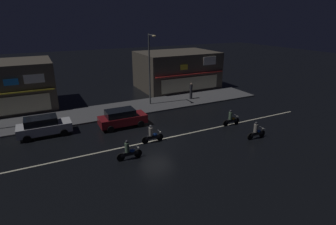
{
  "coord_description": "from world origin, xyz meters",
  "views": [
    {
      "loc": [
        -8.15,
        -18.31,
        9.54
      ],
      "look_at": [
        2.25,
        2.28,
        1.36
      ],
      "focal_mm": 28.57,
      "sensor_mm": 36.0,
      "label": 1
    }
  ],
  "objects_px": {
    "parked_car_trailing": "(122,118)",
    "motorcycle_following": "(129,151)",
    "pedestrian_on_sidewalk": "(191,91)",
    "motorcycle_lead": "(256,131)",
    "traffic_cone": "(102,122)",
    "motorcycle_opposite_lane": "(231,119)",
    "parked_car_near_kerb": "(44,126)",
    "motorcycle_trailing_far": "(152,135)",
    "streetlamp_mid": "(150,65)"
  },
  "relations": [
    {
      "from": "parked_car_trailing",
      "to": "motorcycle_lead",
      "type": "height_order",
      "value": "parked_car_trailing"
    },
    {
      "from": "streetlamp_mid",
      "to": "motorcycle_lead",
      "type": "distance_m",
      "value": 13.53
    },
    {
      "from": "parked_car_trailing",
      "to": "traffic_cone",
      "type": "bearing_deg",
      "value": 140.72
    },
    {
      "from": "pedestrian_on_sidewalk",
      "to": "motorcycle_lead",
      "type": "distance_m",
      "value": 12.1
    },
    {
      "from": "motorcycle_trailing_far",
      "to": "motorcycle_following",
      "type": "bearing_deg",
      "value": 42.03
    },
    {
      "from": "motorcycle_trailing_far",
      "to": "streetlamp_mid",
      "type": "bearing_deg",
      "value": -105.83
    },
    {
      "from": "motorcycle_opposite_lane",
      "to": "parked_car_near_kerb",
      "type": "bearing_deg",
      "value": -12.02
    },
    {
      "from": "streetlamp_mid",
      "to": "motorcycle_opposite_lane",
      "type": "relative_size",
      "value": 4.13
    },
    {
      "from": "pedestrian_on_sidewalk",
      "to": "motorcycle_following",
      "type": "height_order",
      "value": "pedestrian_on_sidewalk"
    },
    {
      "from": "parked_car_trailing",
      "to": "motorcycle_opposite_lane",
      "type": "height_order",
      "value": "parked_car_trailing"
    },
    {
      "from": "motorcycle_lead",
      "to": "motorcycle_following",
      "type": "bearing_deg",
      "value": -6.13
    },
    {
      "from": "traffic_cone",
      "to": "motorcycle_opposite_lane",
      "type": "bearing_deg",
      "value": -27.19
    },
    {
      "from": "motorcycle_opposite_lane",
      "to": "pedestrian_on_sidewalk",
      "type": "bearing_deg",
      "value": -89.65
    },
    {
      "from": "motorcycle_following",
      "to": "traffic_cone",
      "type": "distance_m",
      "value": 7.43
    },
    {
      "from": "parked_car_near_kerb",
      "to": "motorcycle_opposite_lane",
      "type": "xyz_separation_m",
      "value": [
        15.78,
        -5.33,
        -0.24
      ]
    },
    {
      "from": "parked_car_trailing",
      "to": "motorcycle_opposite_lane",
      "type": "distance_m",
      "value": 10.14
    },
    {
      "from": "motorcycle_trailing_far",
      "to": "motorcycle_opposite_lane",
      "type": "bearing_deg",
      "value": -172.68
    },
    {
      "from": "parked_car_near_kerb",
      "to": "motorcycle_following",
      "type": "distance_m",
      "value": 8.81
    },
    {
      "from": "motorcycle_following",
      "to": "traffic_cone",
      "type": "height_order",
      "value": "motorcycle_following"
    },
    {
      "from": "streetlamp_mid",
      "to": "pedestrian_on_sidewalk",
      "type": "distance_m",
      "value": 6.43
    },
    {
      "from": "pedestrian_on_sidewalk",
      "to": "motorcycle_lead",
      "type": "relative_size",
      "value": 1.05
    },
    {
      "from": "parked_car_near_kerb",
      "to": "motorcycle_lead",
      "type": "xyz_separation_m",
      "value": [
        15.72,
        -8.63,
        -0.24
      ]
    },
    {
      "from": "pedestrian_on_sidewalk",
      "to": "parked_car_trailing",
      "type": "distance_m",
      "value": 11.14
    },
    {
      "from": "streetlamp_mid",
      "to": "pedestrian_on_sidewalk",
      "type": "relative_size",
      "value": 3.95
    },
    {
      "from": "motorcycle_following",
      "to": "motorcycle_trailing_far",
      "type": "distance_m",
      "value": 3.15
    },
    {
      "from": "pedestrian_on_sidewalk",
      "to": "motorcycle_following",
      "type": "xyz_separation_m",
      "value": [
        -11.64,
        -10.61,
        -0.44
      ]
    },
    {
      "from": "motorcycle_following",
      "to": "motorcycle_trailing_far",
      "type": "bearing_deg",
      "value": -140.88
    },
    {
      "from": "parked_car_near_kerb",
      "to": "motorcycle_trailing_far",
      "type": "bearing_deg",
      "value": 145.06
    },
    {
      "from": "motorcycle_trailing_far",
      "to": "traffic_cone",
      "type": "height_order",
      "value": "motorcycle_trailing_far"
    },
    {
      "from": "pedestrian_on_sidewalk",
      "to": "parked_car_trailing",
      "type": "xyz_separation_m",
      "value": [
        -10.18,
        -4.51,
        -0.2
      ]
    },
    {
      "from": "motorcycle_lead",
      "to": "motorcycle_following",
      "type": "xyz_separation_m",
      "value": [
        -10.62,
        1.44,
        0.0
      ]
    },
    {
      "from": "traffic_cone",
      "to": "motorcycle_following",
      "type": "bearing_deg",
      "value": -88.76
    },
    {
      "from": "parked_car_trailing",
      "to": "motorcycle_trailing_far",
      "type": "bearing_deg",
      "value": -75.31
    },
    {
      "from": "pedestrian_on_sidewalk",
      "to": "motorcycle_trailing_far",
      "type": "xyz_separation_m",
      "value": [
        -9.06,
        -8.8,
        -0.44
      ]
    },
    {
      "from": "parked_car_trailing",
      "to": "motorcycle_following",
      "type": "bearing_deg",
      "value": -103.48
    },
    {
      "from": "motorcycle_opposite_lane",
      "to": "motorcycle_trailing_far",
      "type": "relative_size",
      "value": 1.0
    },
    {
      "from": "pedestrian_on_sidewalk",
      "to": "traffic_cone",
      "type": "distance_m",
      "value": 12.25
    },
    {
      "from": "motorcycle_lead",
      "to": "motorcycle_following",
      "type": "distance_m",
      "value": 10.72
    },
    {
      "from": "parked_car_trailing",
      "to": "traffic_cone",
      "type": "distance_m",
      "value": 2.18
    },
    {
      "from": "motorcycle_following",
      "to": "parked_car_trailing",
      "type": "bearing_deg",
      "value": -99.37
    },
    {
      "from": "parked_car_trailing",
      "to": "motorcycle_trailing_far",
      "type": "height_order",
      "value": "parked_car_trailing"
    },
    {
      "from": "motorcycle_following",
      "to": "motorcycle_opposite_lane",
      "type": "relative_size",
      "value": 1.0
    },
    {
      "from": "parked_car_trailing",
      "to": "motorcycle_opposite_lane",
      "type": "xyz_separation_m",
      "value": [
        9.21,
        -4.24,
        -0.24
      ]
    },
    {
      "from": "parked_car_trailing",
      "to": "motorcycle_opposite_lane",
      "type": "bearing_deg",
      "value": -24.71
    },
    {
      "from": "streetlamp_mid",
      "to": "motorcycle_trailing_far",
      "type": "xyz_separation_m",
      "value": [
        -3.76,
        -8.92,
        -4.08
      ]
    },
    {
      "from": "streetlamp_mid",
      "to": "parked_car_trailing",
      "type": "distance_m",
      "value": 7.75
    },
    {
      "from": "pedestrian_on_sidewalk",
      "to": "motorcycle_opposite_lane",
      "type": "relative_size",
      "value": 1.05
    },
    {
      "from": "pedestrian_on_sidewalk",
      "to": "motorcycle_opposite_lane",
      "type": "distance_m",
      "value": 8.82
    },
    {
      "from": "motorcycle_opposite_lane",
      "to": "motorcycle_lead",
      "type": "bearing_deg",
      "value": 95.67
    },
    {
      "from": "parked_car_near_kerb",
      "to": "motorcycle_opposite_lane",
      "type": "distance_m",
      "value": 16.66
    }
  ]
}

